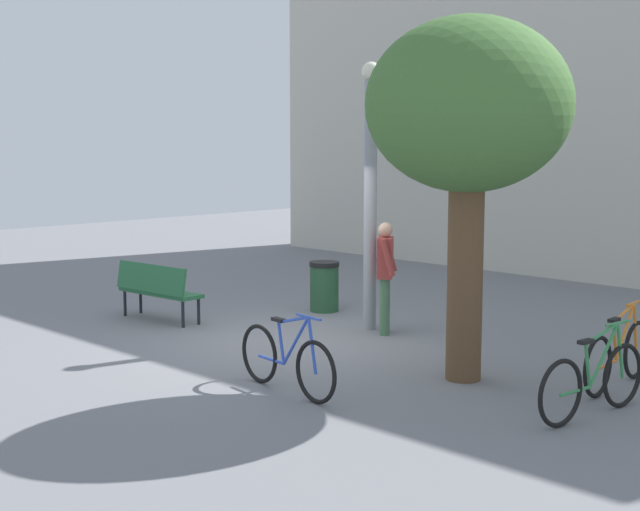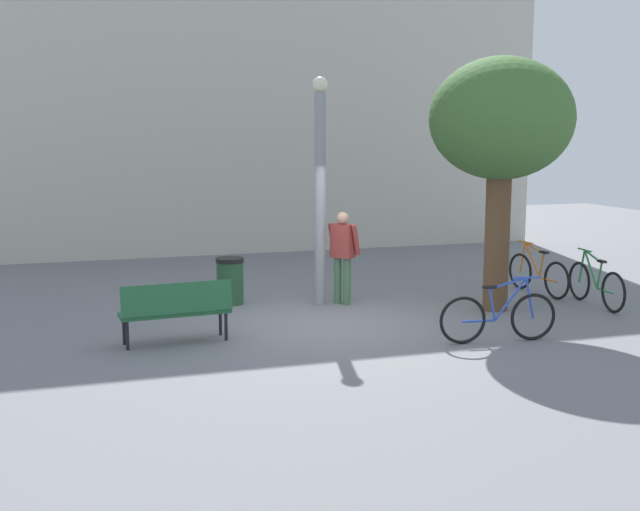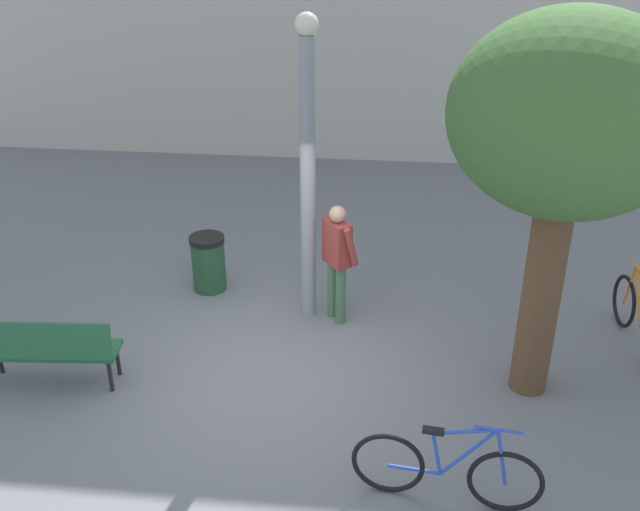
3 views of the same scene
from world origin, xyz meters
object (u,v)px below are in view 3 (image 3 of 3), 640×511
at_px(person_by_lamppost, 337,256).
at_px(park_bench, 46,347).
at_px(lamppost, 308,168).
at_px(bicycle_orange, 639,321).
at_px(plaza_tree, 569,121).
at_px(bicycle_blue, 447,470).
at_px(trash_bin, 208,263).

distance_m(person_by_lamppost, park_bench, 3.73).
bearing_deg(lamppost, bicycle_orange, -4.75).
relative_size(person_by_lamppost, park_bench, 1.02).
height_order(plaza_tree, bicycle_blue, plaza_tree).
xyz_separation_m(person_by_lamppost, bicycle_blue, (1.32, -3.19, -0.58)).
xyz_separation_m(bicycle_blue, bicycle_orange, (2.55, 2.92, 0.00)).
relative_size(lamppost, bicycle_blue, 2.23).
xyz_separation_m(lamppost, plaza_tree, (2.77, -1.35, 1.08)).
height_order(plaza_tree, bicycle_orange, plaza_tree).
bearing_deg(bicycle_orange, plaza_tree, -146.24).
bearing_deg(person_by_lamppost, trash_bin, 161.69).
distance_m(lamppost, bicycle_blue, 4.09).
bearing_deg(plaza_tree, person_by_lamppost, 152.07).
distance_m(plaza_tree, bicycle_orange, 3.36).
height_order(bicycle_blue, bicycle_orange, same).
distance_m(lamppost, trash_bin, 2.36).
xyz_separation_m(park_bench, trash_bin, (1.28, 2.49, -0.12)).
height_order(lamppost, bicycle_blue, lamppost).
bearing_deg(trash_bin, bicycle_orange, -8.84).
distance_m(person_by_lamppost, bicycle_orange, 3.92).
xyz_separation_m(park_bench, plaza_tree, (5.58, 0.59, 2.68)).
distance_m(bicycle_blue, bicycle_orange, 3.88).
relative_size(lamppost, trash_bin, 4.79).
xyz_separation_m(lamppost, person_by_lamppost, (0.39, -0.09, -1.17)).
relative_size(plaza_tree, trash_bin, 5.16).
height_order(person_by_lamppost, plaza_tree, plaza_tree).
distance_m(park_bench, bicycle_orange, 7.25).
height_order(lamppost, person_by_lamppost, lamppost).
height_order(lamppost, plaza_tree, plaza_tree).
xyz_separation_m(person_by_lamppost, plaza_tree, (2.38, -1.26, 2.26)).
height_order(plaza_tree, trash_bin, plaza_tree).
distance_m(person_by_lamppost, trash_bin, 2.10).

